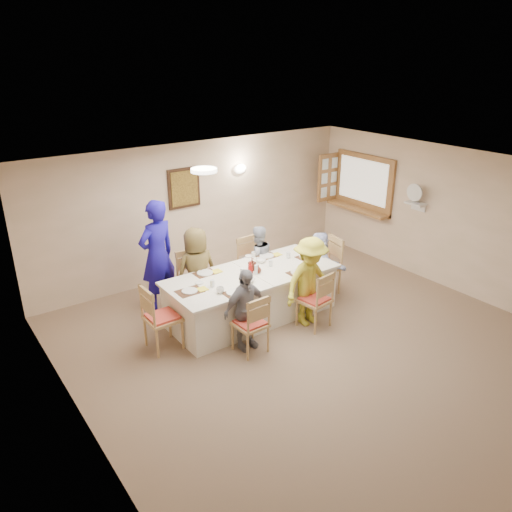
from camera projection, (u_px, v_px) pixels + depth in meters
ground at (325, 351)px, 7.12m from camera, size 7.00×7.00×0.00m
room_walls at (331, 253)px, 6.54m from camera, size 7.00×7.00×7.00m
wall_picture at (184, 188)px, 8.91m from camera, size 0.62×0.05×0.72m
wall_sconce at (240, 169)px, 9.46m from camera, size 0.26×0.09×0.18m
ceiling_light at (204, 170)px, 6.76m from camera, size 0.36×0.36×0.05m
serving_hatch at (364, 183)px, 10.08m from camera, size 0.06×1.50×1.15m
hatch_sill at (358, 209)px, 10.22m from camera, size 0.30×1.50×0.05m
shutter_door at (328, 177)px, 10.51m from camera, size 0.55×0.04×1.00m
fan_shelf at (416, 204)px, 9.06m from camera, size 0.22×0.36×0.03m
desk_fan at (416, 196)px, 8.99m from camera, size 0.30×0.30×0.28m
dining_table at (252, 295)px, 7.91m from camera, size 2.74×1.16×0.76m
chair_back_left at (194, 281)px, 8.15m from camera, size 0.50×0.50×0.97m
chair_back_right at (254, 264)px, 8.80m from camera, size 0.49×0.49×0.96m
chair_front_left at (250, 323)px, 6.96m from camera, size 0.45×0.45×0.91m
chair_front_right at (314, 299)px, 7.61m from camera, size 0.51×0.51×0.93m
chair_left_end at (163, 317)px, 7.03m from camera, size 0.48×0.48×1.00m
chair_right_end at (324, 265)px, 8.71m from camera, size 0.56×0.56×1.00m
diner_back_left at (197, 271)px, 7.97m from camera, size 0.71×0.47×1.43m
diner_back_right at (258, 260)px, 8.66m from camera, size 0.76×0.67×1.22m
diner_front_left at (245, 310)px, 6.99m from camera, size 0.75×0.39×1.22m
diner_front_right at (310, 282)px, 7.60m from camera, size 0.97×0.62×1.42m
diner_right_end at (319, 263)px, 8.61m from camera, size 1.06×0.35×1.14m
caregiver at (157, 256)px, 8.00m from camera, size 0.88×0.75×1.85m
placemat_fl at (235, 293)px, 7.13m from camera, size 0.33×0.24×0.01m
plate_fl at (235, 292)px, 7.13m from camera, size 0.25×0.25×0.02m
napkin_fl at (247, 291)px, 7.19m from camera, size 0.14×0.14×0.01m
placemat_fr at (299, 273)px, 7.78m from camera, size 0.35×0.26×0.01m
plate_fr at (299, 272)px, 7.77m from camera, size 0.26×0.26×0.02m
napkin_fr at (310, 271)px, 7.83m from camera, size 0.14×0.14×0.01m
placemat_bl at (205, 273)px, 7.76m from camera, size 0.34×0.25×0.01m
plate_bl at (205, 273)px, 7.76m from camera, size 0.25×0.25×0.02m
napkin_bl at (217, 271)px, 7.82m from camera, size 0.15×0.15×0.01m
placemat_br at (267, 256)px, 8.41m from camera, size 0.34×0.25×0.01m
plate_br at (267, 256)px, 8.40m from camera, size 0.24×0.24×0.02m
napkin_br at (277, 254)px, 8.46m from camera, size 0.14×0.14×0.01m
placemat_le at (190, 291)px, 7.17m from camera, size 0.37×0.28×0.01m
plate_le at (190, 291)px, 7.17m from camera, size 0.23×0.23×0.01m
napkin_le at (202, 289)px, 7.23m from camera, size 0.15×0.15×0.01m
placemat_re at (306, 257)px, 8.37m from camera, size 0.33×0.25×0.01m
plate_re at (306, 256)px, 8.37m from camera, size 0.24×0.24×0.01m
napkin_re at (316, 255)px, 8.43m from camera, size 0.15×0.15×0.01m
teacup_a at (220, 290)px, 7.12m from camera, size 0.15×0.15×0.09m
teacup_b at (254, 254)px, 8.38m from camera, size 0.10×0.10×0.09m
bowl_a at (248, 280)px, 7.47m from camera, size 0.32×0.32×0.05m
bowl_b at (261, 260)px, 8.18m from camera, size 0.31×0.31×0.06m
condiment_ketchup at (250, 268)px, 7.72m from camera, size 0.10×0.10×0.21m
condiment_brown at (252, 264)px, 7.84m from camera, size 0.10×0.10×0.21m
condiment_malt at (258, 269)px, 7.76m from camera, size 0.12×0.12×0.14m
drinking_glass at (242, 271)px, 7.70m from camera, size 0.07×0.07×0.10m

